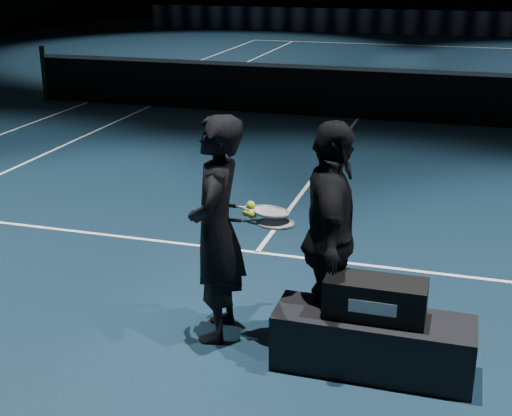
{
  "coord_description": "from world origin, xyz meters",
  "views": [
    {
      "loc": [
        1.86,
        -12.69,
        2.8
      ],
      "look_at": [
        0.46,
        -8.0,
        1.06
      ],
      "focal_mm": 50.0,
      "sensor_mm": 36.0,
      "label": 1
    }
  ],
  "objects_px": {
    "player_b": "(330,239)",
    "tennis_balls": "(250,211)",
    "racket_lower": "(276,223)",
    "racket_upper": "(270,212)",
    "player_bench": "(373,343)",
    "player_a": "(216,230)",
    "racket_bag": "(375,298)"
  },
  "relations": [
    {
      "from": "player_b",
      "to": "tennis_balls",
      "type": "distance_m",
      "value": 0.62
    },
    {
      "from": "player_b",
      "to": "racket_lower",
      "type": "relative_size",
      "value": 2.56
    },
    {
      "from": "racket_lower",
      "to": "tennis_balls",
      "type": "xyz_separation_m",
      "value": [
        -0.19,
        -0.01,
        0.08
      ]
    },
    {
      "from": "player_b",
      "to": "racket_upper",
      "type": "height_order",
      "value": "player_b"
    },
    {
      "from": "player_bench",
      "to": "tennis_balls",
      "type": "height_order",
      "value": "tennis_balls"
    },
    {
      "from": "player_a",
      "to": "racket_lower",
      "type": "height_order",
      "value": "player_a"
    },
    {
      "from": "racket_upper",
      "to": "racket_bag",
      "type": "bearing_deg",
      "value": -24.09
    },
    {
      "from": "tennis_balls",
      "to": "racket_bag",
      "type": "bearing_deg",
      "value": -11.33
    },
    {
      "from": "player_b",
      "to": "player_bench",
      "type": "bearing_deg",
      "value": -134.76
    },
    {
      "from": "player_bench",
      "to": "player_a",
      "type": "relative_size",
      "value": 0.8
    },
    {
      "from": "player_bench",
      "to": "player_a",
      "type": "distance_m",
      "value": 1.4
    },
    {
      "from": "player_a",
      "to": "tennis_balls",
      "type": "height_order",
      "value": "player_a"
    },
    {
      "from": "racket_upper",
      "to": "player_bench",
      "type": "bearing_deg",
      "value": -24.09
    },
    {
      "from": "player_bench",
      "to": "racket_upper",
      "type": "bearing_deg",
      "value": 164.0
    },
    {
      "from": "player_a",
      "to": "player_bench",
      "type": "bearing_deg",
      "value": 74.51
    },
    {
      "from": "racket_lower",
      "to": "racket_upper",
      "type": "distance_m",
      "value": 0.1
    },
    {
      "from": "tennis_balls",
      "to": "racket_upper",
      "type": "bearing_deg",
      "value": 17.53
    },
    {
      "from": "racket_lower",
      "to": "racket_upper",
      "type": "xyz_separation_m",
      "value": [
        -0.05,
        0.04,
        0.07
      ]
    },
    {
      "from": "player_a",
      "to": "player_b",
      "type": "height_order",
      "value": "same"
    },
    {
      "from": "racket_bag",
      "to": "racket_upper",
      "type": "height_order",
      "value": "racket_upper"
    },
    {
      "from": "player_a",
      "to": "racket_lower",
      "type": "bearing_deg",
      "value": 86.46
    },
    {
      "from": "racket_lower",
      "to": "player_bench",
      "type": "bearing_deg",
      "value": -18.63
    },
    {
      "from": "player_bench",
      "to": "tennis_balls",
      "type": "distance_m",
      "value": 1.29
    },
    {
      "from": "player_a",
      "to": "racket_lower",
      "type": "xyz_separation_m",
      "value": [
        0.45,
        0.03,
        0.09
      ]
    },
    {
      "from": "player_a",
      "to": "racket_upper",
      "type": "relative_size",
      "value": 2.56
    },
    {
      "from": "racket_bag",
      "to": "tennis_balls",
      "type": "bearing_deg",
      "value": 168.8
    },
    {
      "from": "racket_bag",
      "to": "player_a",
      "type": "height_order",
      "value": "player_a"
    },
    {
      "from": "player_bench",
      "to": "racket_bag",
      "type": "relative_size",
      "value": 2.0
    },
    {
      "from": "racket_lower",
      "to": "tennis_balls",
      "type": "distance_m",
      "value": 0.21
    },
    {
      "from": "player_a",
      "to": "player_b",
      "type": "xyz_separation_m",
      "value": [
        0.85,
        0.06,
        0.0
      ]
    },
    {
      "from": "racket_bag",
      "to": "racket_upper",
      "type": "distance_m",
      "value": 0.98
    },
    {
      "from": "racket_upper",
      "to": "tennis_balls",
      "type": "distance_m",
      "value": 0.15
    }
  ]
}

